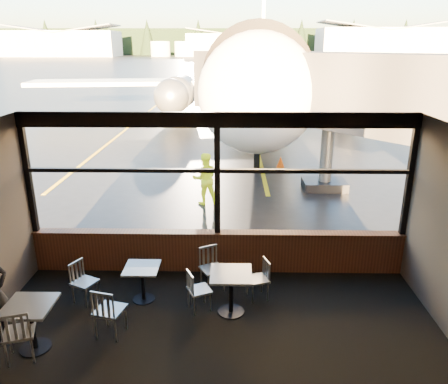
{
  "coord_description": "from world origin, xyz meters",
  "views": [
    {
      "loc": [
        0.31,
        -8.63,
        4.76
      ],
      "look_at": [
        0.12,
        1.0,
        1.5
      ],
      "focal_mm": 35.0,
      "sensor_mm": 36.0,
      "label": 1
    }
  ],
  "objects_px": {
    "chair_mid_w": "(85,283)",
    "jet_bridge": "(334,123)",
    "cafe_table_near": "(231,293)",
    "cafe_table_left": "(32,327)",
    "chair_near_n": "(212,270)",
    "cone_wing": "(145,115)",
    "airliner": "(262,26)",
    "cafe_table_mid": "(143,284)",
    "chair_left_s": "(19,333)",
    "chair_mid_s": "(110,311)",
    "chair_near_w": "(199,290)",
    "chair_near_e": "(258,280)",
    "ground_crew": "(205,179)",
    "cone_nose": "(281,162)"
  },
  "relations": [
    {
      "from": "cone_wing",
      "to": "jet_bridge",
      "type": "bearing_deg",
      "value": -59.04
    },
    {
      "from": "chair_mid_w",
      "to": "cone_wing",
      "type": "relative_size",
      "value": 1.97
    },
    {
      "from": "cone_nose",
      "to": "jet_bridge",
      "type": "bearing_deg",
      "value": -66.87
    },
    {
      "from": "cone_nose",
      "to": "cone_wing",
      "type": "relative_size",
      "value": 1.07
    },
    {
      "from": "cafe_table_left",
      "to": "chair_mid_w",
      "type": "relative_size",
      "value": 0.99
    },
    {
      "from": "chair_left_s",
      "to": "ground_crew",
      "type": "distance_m",
      "value": 7.67
    },
    {
      "from": "airliner",
      "to": "ground_crew",
      "type": "relative_size",
      "value": 23.73
    },
    {
      "from": "jet_bridge",
      "to": "cafe_table_left",
      "type": "distance_m",
      "value": 10.65
    },
    {
      "from": "cafe_table_left",
      "to": "chair_mid_s",
      "type": "height_order",
      "value": "chair_mid_s"
    },
    {
      "from": "jet_bridge",
      "to": "cafe_table_left",
      "type": "xyz_separation_m",
      "value": [
        -6.52,
        -8.2,
        -1.92
      ]
    },
    {
      "from": "cafe_table_near",
      "to": "cafe_table_left",
      "type": "height_order",
      "value": "cafe_table_left"
    },
    {
      "from": "airliner",
      "to": "chair_near_n",
      "type": "distance_m",
      "value": 22.8
    },
    {
      "from": "chair_mid_s",
      "to": "cone_nose",
      "type": "xyz_separation_m",
      "value": [
        4.03,
        10.91,
        -0.25
      ]
    },
    {
      "from": "chair_near_n",
      "to": "cone_nose",
      "type": "distance_m",
      "value": 9.71
    },
    {
      "from": "airliner",
      "to": "cone_nose",
      "type": "height_order",
      "value": "airliner"
    },
    {
      "from": "cafe_table_left",
      "to": "chair_mid_s",
      "type": "relative_size",
      "value": 0.88
    },
    {
      "from": "chair_mid_w",
      "to": "cone_nose",
      "type": "relative_size",
      "value": 1.84
    },
    {
      "from": "chair_left_s",
      "to": "jet_bridge",
      "type": "bearing_deg",
      "value": 33.66
    },
    {
      "from": "airliner",
      "to": "chair_near_e",
      "type": "xyz_separation_m",
      "value": [
        -1.35,
        -22.33,
        -5.46
      ]
    },
    {
      "from": "chair_near_w",
      "to": "chair_near_n",
      "type": "bearing_deg",
      "value": 138.33
    },
    {
      "from": "chair_left_s",
      "to": "cone_nose",
      "type": "height_order",
      "value": "chair_left_s"
    },
    {
      "from": "airliner",
      "to": "chair_near_w",
      "type": "relative_size",
      "value": 46.95
    },
    {
      "from": "jet_bridge",
      "to": "airliner",
      "type": "bearing_deg",
      "value": 95.2
    },
    {
      "from": "airliner",
      "to": "chair_near_e",
      "type": "bearing_deg",
      "value": -89.56
    },
    {
      "from": "chair_near_n",
      "to": "cone_wing",
      "type": "bearing_deg",
      "value": -104.01
    },
    {
      "from": "chair_mid_s",
      "to": "chair_left_s",
      "type": "distance_m",
      "value": 1.41
    },
    {
      "from": "chair_near_e",
      "to": "chair_near_w",
      "type": "distance_m",
      "value": 1.18
    },
    {
      "from": "cafe_table_near",
      "to": "chair_near_w",
      "type": "relative_size",
      "value": 1.01
    },
    {
      "from": "chair_near_e",
      "to": "chair_mid_s",
      "type": "relative_size",
      "value": 0.86
    },
    {
      "from": "chair_mid_w",
      "to": "jet_bridge",
      "type": "bearing_deg",
      "value": 164.32
    },
    {
      "from": "airliner",
      "to": "chair_left_s",
      "type": "relative_size",
      "value": 40.23
    },
    {
      "from": "cafe_table_mid",
      "to": "chair_left_s",
      "type": "bearing_deg",
      "value": -132.97
    },
    {
      "from": "cafe_table_near",
      "to": "chair_near_e",
      "type": "height_order",
      "value": "cafe_table_near"
    },
    {
      "from": "cafe_table_near",
      "to": "chair_near_w",
      "type": "height_order",
      "value": "cafe_table_near"
    },
    {
      "from": "cafe_table_mid",
      "to": "cafe_table_left",
      "type": "bearing_deg",
      "value": -135.4
    },
    {
      "from": "jet_bridge",
      "to": "cone_wing",
      "type": "relative_size",
      "value": 25.05
    },
    {
      "from": "cafe_table_near",
      "to": "chair_mid_w",
      "type": "height_order",
      "value": "chair_mid_w"
    },
    {
      "from": "cafe_table_left",
      "to": "ground_crew",
      "type": "distance_m",
      "value": 7.42
    },
    {
      "from": "jet_bridge",
      "to": "chair_mid_w",
      "type": "xyz_separation_m",
      "value": [
        -6.11,
        -6.81,
        -1.92
      ]
    },
    {
      "from": "chair_mid_s",
      "to": "cone_wing",
      "type": "relative_size",
      "value": 2.22
    },
    {
      "from": "chair_mid_s",
      "to": "chair_left_s",
      "type": "height_order",
      "value": "chair_left_s"
    },
    {
      "from": "chair_near_w",
      "to": "cone_wing",
      "type": "height_order",
      "value": "chair_near_w"
    },
    {
      "from": "chair_near_e",
      "to": "chair_mid_w",
      "type": "bearing_deg",
      "value": 75.64
    },
    {
      "from": "chair_left_s",
      "to": "chair_near_n",
      "type": "bearing_deg",
      "value": 17.76
    },
    {
      "from": "cafe_table_near",
      "to": "chair_near_e",
      "type": "relative_size",
      "value": 1.01
    },
    {
      "from": "cafe_table_mid",
      "to": "cafe_table_left",
      "type": "xyz_separation_m",
      "value": [
        -1.5,
        -1.48,
        0.06
      ]
    },
    {
      "from": "cone_wing",
      "to": "chair_near_w",
      "type": "bearing_deg",
      "value": -76.66
    },
    {
      "from": "chair_near_e",
      "to": "chair_mid_w",
      "type": "relative_size",
      "value": 0.97
    },
    {
      "from": "jet_bridge",
      "to": "chair_near_e",
      "type": "distance_m",
      "value": 7.42
    },
    {
      "from": "cafe_table_left",
      "to": "chair_mid_s",
      "type": "distance_m",
      "value": 1.23
    }
  ]
}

